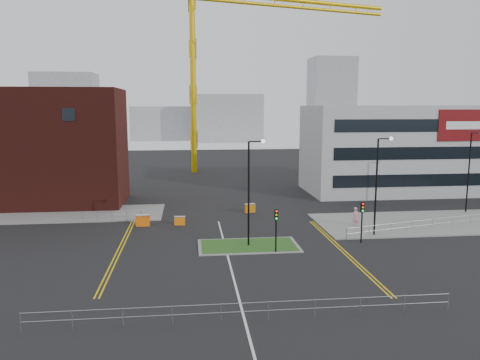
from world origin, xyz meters
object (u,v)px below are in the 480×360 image
object	(u,v)px
streetlamp_island	(251,184)
pedestrian	(356,217)
traffic_light_island	(276,222)
tower_crane	(224,34)

from	to	relation	value
streetlamp_island	pedestrian	size ratio (longest dim) A/B	4.57
streetlamp_island	traffic_light_island	distance (m)	3.92
pedestrian	tower_crane	bearing A→B (deg)	81.43
tower_crane	traffic_light_island	size ratio (longest dim) A/B	14.07
traffic_light_island	pedestrian	size ratio (longest dim) A/B	1.82
traffic_light_island	pedestrian	bearing A→B (deg)	37.81
traffic_light_island	pedestrian	xyz separation A→B (m)	(9.42, 7.31, -1.56)
tower_crane	traffic_light_island	bearing A→B (deg)	-89.75
streetlamp_island	traffic_light_island	world-z (taller)	streetlamp_island
tower_crane	pedestrian	world-z (taller)	tower_crane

